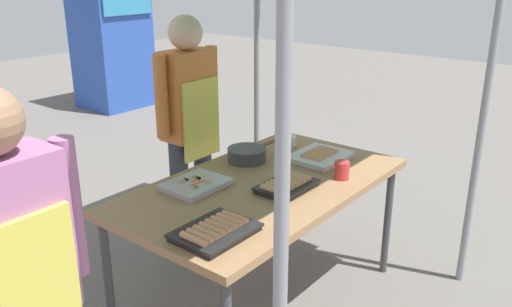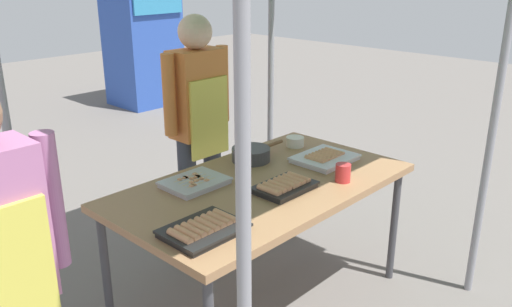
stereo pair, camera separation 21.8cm
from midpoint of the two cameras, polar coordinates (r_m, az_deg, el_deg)
The scene contains 12 objects.
ground_plane at distance 3.16m, azimuth -1.32°, elevation -15.78°, with size 18.00×18.00×0.00m, color #66605B.
stall_table at distance 2.81m, azimuth -1.43°, elevation -4.13°, with size 1.60×0.90×0.75m.
tray_grilled_sausages at distance 2.69m, azimuth 0.96°, elevation -3.47°, with size 0.31×0.21×0.05m.
tray_meat_skewers at distance 2.75m, azimuth -8.78°, elevation -3.35°, with size 0.32×0.25×0.04m.
tray_pork_links at distance 3.12m, azimuth 4.90°, elevation -0.30°, with size 0.34×0.28×0.05m.
tray_spring_rolls at distance 2.27m, azimuth -7.18°, elevation -8.32°, with size 0.34×0.26×0.05m.
cooking_wok at distance 3.08m, azimuth -2.99°, elevation -0.06°, with size 0.38×0.22×0.08m.
condiment_bowl at distance 3.35m, azimuth 1.53°, elevation 1.36°, with size 0.11×0.11×0.06m, color silver.
drink_cup_near_edge at distance 2.84m, azimuth 7.07°, elevation -1.83°, with size 0.08×0.08×0.10m, color red.
vendor_woman at distance 3.41m, azimuth -9.00°, elevation 3.82°, with size 0.52×0.23×1.55m.
customer_nearby at distance 1.90m, azimuth -27.59°, elevation -12.30°, with size 0.52×0.22×1.52m.
neighbor_stall_right at distance 7.43m, azimuth -16.10°, elevation 11.63°, with size 0.82×0.78×1.77m.
Camera 1 is at (-2.04, -1.58, 1.83)m, focal length 37.18 mm.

